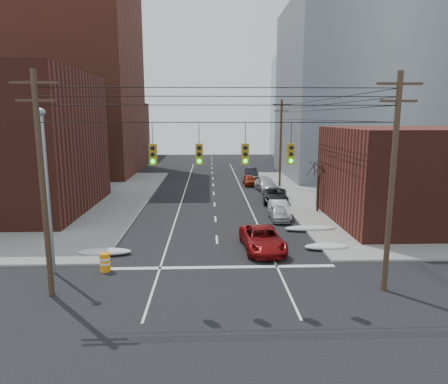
{
  "coord_description": "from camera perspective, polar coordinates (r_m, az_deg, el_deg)",
  "views": [
    {
      "loc": [
        -0.54,
        -16.11,
        8.84
      ],
      "look_at": [
        0.64,
        14.96,
        3.0
      ],
      "focal_mm": 32.0,
      "sensor_mm": 36.0,
      "label": 1
    }
  ],
  "objects": [
    {
      "name": "parked_car_d",
      "position": [
        48.73,
        6.05,
        1.04
      ],
      "size": [
        2.8,
        5.5,
        1.53
      ],
      "primitive_type": "imported",
      "rotation": [
        0.0,
        0.0,
        0.13
      ],
      "color": "#B6B6BB",
      "rests_on": "ground"
    },
    {
      "name": "building_office",
      "position": [
        64.3,
        18.88,
        13.35
      ],
      "size": [
        22.0,
        20.0,
        25.0
      ],
      "primitive_type": "cube",
      "color": "gray",
      "rests_on": "ground"
    },
    {
      "name": "building_brick_tall",
      "position": [
        68.54,
        -23.0,
        14.98
      ],
      "size": [
        24.0,
        20.0,
        30.0
      ],
      "primitive_type": "cube",
      "color": "brown",
      "rests_on": "ground"
    },
    {
      "name": "utility_pole_right",
      "position": [
        21.36,
        22.9,
        1.57
      ],
      "size": [
        2.2,
        0.28,
        11.0
      ],
      "color": "#473323",
      "rests_on": "ground"
    },
    {
      "name": "utility_pole_left",
      "position": [
        20.93,
        -24.51,
        1.28
      ],
      "size": [
        2.2,
        0.28,
        11.0
      ],
      "color": "#473323",
      "rests_on": "ground"
    },
    {
      "name": "lot_car_c",
      "position": [
        44.89,
        -27.38,
        -0.86
      ],
      "size": [
        4.97,
        3.52,
        1.34
      ],
      "primitive_type": "imported",
      "rotation": [
        0.0,
        0.0,
        1.97
      ],
      "color": "black",
      "rests_on": "sidewalk_nw"
    },
    {
      "name": "red_pickup",
      "position": [
        27.19,
        5.51,
        -6.69
      ],
      "size": [
        2.89,
        5.67,
        1.53
      ],
      "primitive_type": "imported",
      "rotation": [
        0.0,
        0.0,
        0.07
      ],
      "color": "maroon",
      "rests_on": "ground"
    },
    {
      "name": "building_glass",
      "position": [
        89.56,
        14.03,
        11.71
      ],
      "size": [
        20.0,
        18.0,
        22.0
      ],
      "primitive_type": "cube",
      "color": "gray",
      "rests_on": "ground"
    },
    {
      "name": "lot_car_b",
      "position": [
        47.34,
        -20.46,
        0.34
      ],
      "size": [
        5.92,
        3.42,
        1.55
      ],
      "primitive_type": "imported",
      "rotation": [
        0.0,
        0.0,
        1.73
      ],
      "color": "#B3B3B8",
      "rests_on": "sidewalk_nw"
    },
    {
      "name": "lot_car_a",
      "position": [
        43.2,
        -22.24,
        -0.78
      ],
      "size": [
        4.69,
        2.78,
        1.46
      ],
      "primitive_type": "imported",
      "rotation": [
        0.0,
        0.0,
        1.87
      ],
      "color": "white",
      "rests_on": "sidewalk_nw"
    },
    {
      "name": "parked_car_e",
      "position": [
        52.65,
        3.68,
        1.7
      ],
      "size": [
        1.68,
        4.02,
        1.36
      ],
      "primitive_type": "imported",
      "rotation": [
        0.0,
        0.0,
        0.02
      ],
      "color": "maroon",
      "rests_on": "ground"
    },
    {
      "name": "parked_car_b",
      "position": [
        36.29,
        7.9,
        -2.41
      ],
      "size": [
        1.5,
        4.3,
        1.42
      ],
      "primitive_type": "imported",
      "rotation": [
        0.0,
        0.0,
        -0.0
      ],
      "color": "silver",
      "rests_on": "ground"
    },
    {
      "name": "construction_barrel",
      "position": [
        24.55,
        -16.62,
        -9.54
      ],
      "size": [
        0.76,
        0.76,
        1.08
      ],
      "rotation": [
        0.0,
        0.0,
        -0.27
      ],
      "color": "orange",
      "rests_on": "ground"
    },
    {
      "name": "building_brick_far",
      "position": [
        93.68,
        -18.14,
        8.38
      ],
      "size": [
        22.0,
        18.0,
        12.0
      ],
      "primitive_type": "cube",
      "color": "#522118",
      "rests_on": "ground"
    },
    {
      "name": "parked_car_c",
      "position": [
        42.16,
        7.35,
        -0.52
      ],
      "size": [
        3.15,
        5.65,
        1.49
      ],
      "primitive_type": "imported",
      "rotation": [
        0.0,
        0.0,
        -0.13
      ],
      "color": "black",
      "rests_on": "ground"
    },
    {
      "name": "building_storefront",
      "position": [
        37.39,
        27.6,
        1.99
      ],
      "size": [
        16.0,
        12.0,
        8.0
      ],
      "primitive_type": "cube",
      "color": "#522118",
      "rests_on": "ground"
    },
    {
      "name": "parked_car_f",
      "position": [
        60.11,
        3.93,
        2.83
      ],
      "size": [
        1.68,
        4.29,
        1.39
      ],
      "primitive_type": "imported",
      "rotation": [
        0.0,
        0.0,
        0.05
      ],
      "color": "black",
      "rests_on": "ground"
    },
    {
      "name": "utility_pole_far",
      "position": [
        51.01,
        8.1,
        7.1
      ],
      "size": [
        2.2,
        0.28,
        11.0
      ],
      "color": "#473323",
      "rests_on": "ground"
    },
    {
      "name": "snow_ne",
      "position": [
        28.17,
        14.44,
        -7.55
      ],
      "size": [
        3.0,
        1.08,
        0.42
      ],
      "primitive_type": "ellipsoid",
      "color": "silver",
      "rests_on": "ground"
    },
    {
      "name": "parked_car_a",
      "position": [
        35.05,
        7.84,
        -2.99
      ],
      "size": [
        1.55,
        3.79,
        1.28
      ],
      "primitive_type": "imported",
      "rotation": [
        0.0,
        0.0,
        -0.01
      ],
      "color": "silver",
      "rests_on": "ground"
    },
    {
      "name": "traffic_signals",
      "position": [
        19.16,
        -0.26,
        5.63
      ],
      "size": [
        17.0,
        0.42,
        2.02
      ],
      "color": "black",
      "rests_on": "ground"
    },
    {
      "name": "snow_nw",
      "position": [
        27.42,
        -16.71,
        -8.17
      ],
      "size": [
        3.5,
        1.08,
        0.42
      ],
      "primitive_type": "ellipsoid",
      "color": "silver",
      "rests_on": "ground"
    },
    {
      "name": "bare_tree",
      "position": [
        38.06,
        13.29,
        0.49
      ],
      "size": [
        2.09,
        2.2,
        4.93
      ],
      "color": "black",
      "rests_on": "ground"
    },
    {
      "name": "snow_east_far",
      "position": [
        32.31,
        12.19,
        -5.1
      ],
      "size": [
        4.0,
        1.08,
        0.42
      ],
      "primitive_type": "ellipsoid",
      "color": "silver",
      "rests_on": "ground"
    },
    {
      "name": "ground",
      "position": [
        18.38,
        -0.23,
        -18.1
      ],
      "size": [
        160.0,
        160.0,
        0.0
      ],
      "primitive_type": "plane",
      "color": "black",
      "rests_on": "ground"
    },
    {
      "name": "street_light",
      "position": [
        24.08,
        -24.0,
        1.84
      ],
      "size": [
        0.44,
        0.44,
        9.32
      ],
      "color": "gray",
      "rests_on": "ground"
    },
    {
      "name": "lot_car_d",
      "position": [
        47.63,
        -25.58,
        0.04
      ],
      "size": [
        4.67,
        1.95,
        1.58
      ],
      "primitive_type": "imported",
      "rotation": [
        0.0,
        0.0,
        1.55
      ],
      "color": "#9E9EA2",
      "rests_on": "sidewalk_nw"
    }
  ]
}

